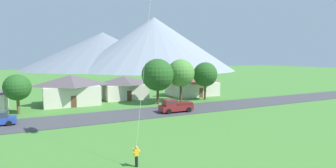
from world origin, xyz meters
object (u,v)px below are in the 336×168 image
object	(u,v)px
house_left_center	(71,89)
house_right_center	(124,87)
house_leftmost	(192,85)
tree_left_of_center	(158,75)
tree_near_left	(17,88)
pickup_truck_maroon_west_side	(175,106)
tree_right_of_center	(205,74)
tree_center	(181,73)

from	to	relation	value
house_left_center	house_right_center	bearing A→B (deg)	12.93
house_leftmost	house_left_center	xyz separation A→B (m)	(-25.92, -0.56, 0.42)
house_left_center	tree_left_of_center	world-z (taller)	tree_left_of_center
house_left_center	tree_near_left	distance (m)	9.92
tree_near_left	pickup_truck_maroon_west_side	xyz separation A→B (m)	(21.84, -9.36, -2.96)
tree_near_left	tree_left_of_center	size ratio (longest dim) A/B	0.73
house_left_center	tree_right_of_center	world-z (taller)	tree_right_of_center
pickup_truck_maroon_west_side	tree_left_of_center	bearing A→B (deg)	86.13
house_leftmost	house_right_center	xyz separation A→B (m)	(-15.27, 1.89, 0.08)
house_right_center	tree_left_of_center	world-z (taller)	tree_left_of_center
tree_near_left	tree_center	world-z (taller)	tree_center
tree_near_left	tree_left_of_center	distance (m)	22.46
pickup_truck_maroon_west_side	tree_center	bearing A→B (deg)	56.73
tree_right_of_center	tree_left_of_center	bearing A→B (deg)	-177.36
house_right_center	pickup_truck_maroon_west_side	size ratio (longest dim) A/B	1.75
house_right_center	pickup_truck_maroon_west_side	bearing A→B (deg)	-80.13
tree_near_left	tree_center	xyz separation A→B (m)	(27.49, -0.75, 1.49)
tree_right_of_center	house_leftmost	bearing A→B (deg)	80.85
house_leftmost	tree_right_of_center	size ratio (longest dim) A/B	1.42
house_left_center	pickup_truck_maroon_west_side	distance (m)	20.24
house_leftmost	tree_center	xyz separation A→B (m)	(-6.61, -6.78, 3.16)
house_left_center	tree_left_of_center	size ratio (longest dim) A/B	1.22
tree_center	pickup_truck_maroon_west_side	bearing A→B (deg)	-123.27
house_left_center	tree_right_of_center	bearing A→B (deg)	-14.35
tree_center	house_right_center	bearing A→B (deg)	134.94
house_left_center	tree_center	size ratio (longest dim) A/B	1.24
house_right_center	tree_near_left	bearing A→B (deg)	-157.20
tree_center	tree_right_of_center	bearing A→B (deg)	-1.25
tree_center	pickup_truck_maroon_west_side	size ratio (longest dim) A/B	1.55
tree_left_of_center	pickup_truck_maroon_west_side	distance (m)	9.09
tree_right_of_center	pickup_truck_maroon_west_side	distance (m)	14.58
tree_right_of_center	tree_center	bearing A→B (deg)	178.75
tree_center	pickup_truck_maroon_west_side	world-z (taller)	tree_center
house_leftmost	tree_right_of_center	xyz separation A→B (m)	(-1.11, -6.90, 2.75)
tree_near_left	pickup_truck_maroon_west_side	distance (m)	23.95
house_right_center	tree_right_of_center	bearing A→B (deg)	-31.85
house_leftmost	pickup_truck_maroon_west_side	bearing A→B (deg)	-128.54
house_left_center	tree_center	distance (m)	20.47
house_right_center	tree_left_of_center	distance (m)	10.35
tree_near_left	pickup_truck_maroon_west_side	size ratio (longest dim) A/B	1.14
tree_near_left	pickup_truck_maroon_west_side	bearing A→B (deg)	-23.20
house_leftmost	house_left_center	bearing A→B (deg)	-178.77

